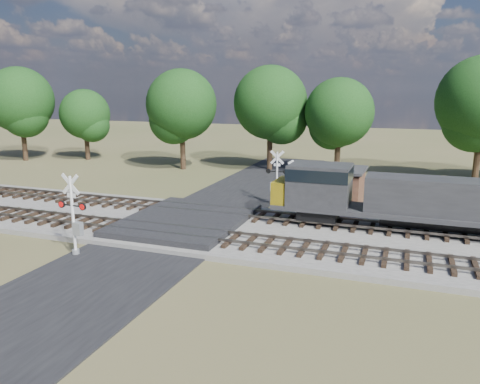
% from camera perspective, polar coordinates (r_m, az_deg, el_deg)
% --- Properties ---
extents(ground, '(160.00, 160.00, 0.00)m').
position_cam_1_polar(ground, '(28.96, -7.01, -4.47)').
color(ground, '#49512B').
rests_on(ground, ground).
extents(ballast_bed, '(140.00, 10.00, 0.30)m').
position_cam_1_polar(ballast_bed, '(26.61, 13.21, -5.93)').
color(ballast_bed, gray).
rests_on(ballast_bed, ground).
extents(road, '(7.00, 60.00, 0.08)m').
position_cam_1_polar(road, '(28.95, -7.02, -4.39)').
color(road, black).
rests_on(road, ground).
extents(crossing_panel, '(7.00, 9.00, 0.62)m').
position_cam_1_polar(crossing_panel, '(29.30, -6.59, -3.61)').
color(crossing_panel, '#262628').
rests_on(crossing_panel, ground).
extents(track_near, '(140.00, 2.60, 0.33)m').
position_cam_1_polar(track_near, '(25.84, -2.83, -5.54)').
color(track_near, black).
rests_on(track_near, ballast_bed).
extents(track_far, '(140.00, 2.60, 0.33)m').
position_cam_1_polar(track_far, '(30.32, 0.82, -2.78)').
color(track_far, black).
rests_on(track_far, ballast_bed).
extents(crossing_signal_near, '(1.73, 0.37, 4.29)m').
position_cam_1_polar(crossing_signal_near, '(25.20, -19.50, -3.49)').
color(crossing_signal_near, silver).
rests_on(crossing_signal_near, ground).
extents(crossing_signal_far, '(1.64, 0.35, 4.06)m').
position_cam_1_polar(crossing_signal_far, '(34.19, 4.37, 1.15)').
color(crossing_signal_far, silver).
rests_on(crossing_signal_far, ground).
extents(equipment_shed, '(4.07, 4.07, 2.69)m').
position_cam_1_polar(equipment_shed, '(35.35, 11.74, 0.76)').
color(equipment_shed, '#4B2A20').
rests_on(equipment_shed, ground).
extents(treeline, '(83.45, 11.56, 11.27)m').
position_cam_1_polar(treeline, '(45.12, 14.47, 10.00)').
color(treeline, black).
rests_on(treeline, ground).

